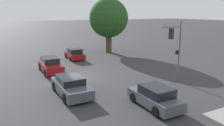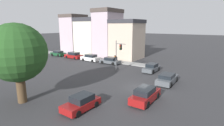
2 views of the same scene
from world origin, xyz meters
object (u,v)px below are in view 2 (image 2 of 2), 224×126
Objects in this scene: street_tree at (17,53)px; parked_car_2 at (74,55)px; parked_car_0 at (110,61)px; traffic_signal at (118,52)px; crossing_car_1 at (167,79)px; crossing_car_3 at (145,95)px; parked_car_1 at (90,58)px; crossing_car_2 at (152,68)px; parked_car_3 at (58,53)px; crossing_car_0 at (81,103)px.

parked_car_2 is at bearing 35.03° from street_tree.
traffic_signal is at bearing 135.26° from parked_car_0.
street_tree reaches higher than crossing_car_1.
parked_car_1 is (12.78, 19.12, -0.02)m from crossing_car_3.
crossing_car_2 is 0.91× the size of parked_car_0.
parked_car_3 is (20.36, 20.14, -4.51)m from street_tree.
parked_car_3 is (0.12, 11.46, -0.05)m from parked_car_1.
crossing_car_3 is at bearing 19.73° from crossing_car_2.
crossing_car_2 is at bearing 40.62° from crossing_car_1.
traffic_signal is 7.21m from parked_car_0.
crossing_car_0 reaches higher than crossing_car_1.
traffic_signal is 22.34m from parked_car_3.
crossing_car_3 reaches higher than crossing_car_2.
parked_car_0 reaches higher than crossing_car_1.
crossing_car_0 is at bearing 23.26° from traffic_signal.
crossing_car_3 is (7.47, -10.45, -4.44)m from street_tree.
crossing_car_0 is (2.38, -6.22, -4.51)m from street_tree.
street_tree is 1.75× the size of crossing_car_1.
parked_car_2 is at bearing -130.45° from crossing_car_0.
crossing_car_3 is (-7.13, 0.00, 0.05)m from crossing_car_1.
crossing_car_0 is at bearing 139.66° from crossing_car_3.
parked_car_2 reaches higher than crossing_car_0.
parked_car_2 reaches higher than crossing_car_2.
parked_car_2 is at bearing -1.73° from parked_car_1.
parked_car_1 is at bearing 72.14° from crossing_car_1.
crossing_car_3 is (5.09, -4.23, 0.07)m from crossing_car_0.
crossing_car_1 reaches higher than parked_car_3.
parked_car_3 is at bearing -1.83° from parked_car_0.
crossing_car_2 is 14.95m from parked_car_1.
crossing_car_2 is at bearing 175.97° from parked_car_3.
parked_car_2 is 5.87m from parked_car_3.
crossing_car_3 is at bearing 145.63° from parked_car_1.
crossing_car_2 is at bearing 178.67° from parked_car_2.
crossing_car_0 is at bearing 0.03° from crossing_car_2.
crossing_car_3 is 23.00m from parked_car_1.
parked_car_3 is (1.09, 26.37, -0.01)m from crossing_car_2.
parked_car_0 is at bearing -96.48° from crossing_car_2.
crossing_car_3 is 33.19m from parked_car_3.
crossing_car_1 is 0.98× the size of parked_car_2.
crossing_car_1 is 7.13m from crossing_car_3.
crossing_car_3 reaches higher than parked_car_3.
parked_car_2 is (0.11, 5.59, 0.00)m from parked_car_1.
traffic_signal is at bearing -160.12° from crossing_car_0.
crossing_car_2 is 12.53m from crossing_car_3.
traffic_signal is (15.86, -1.56, -1.68)m from street_tree.
crossing_car_1 is (14.59, -10.45, -4.49)m from street_tree.
crossing_car_0 is 0.86× the size of parked_car_1.
parked_car_3 is (4.51, 21.69, -2.83)m from traffic_signal.
parked_car_0 is at bearing 65.82° from crossing_car_1.
parked_car_1 is at bearing -93.64° from crossing_car_2.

